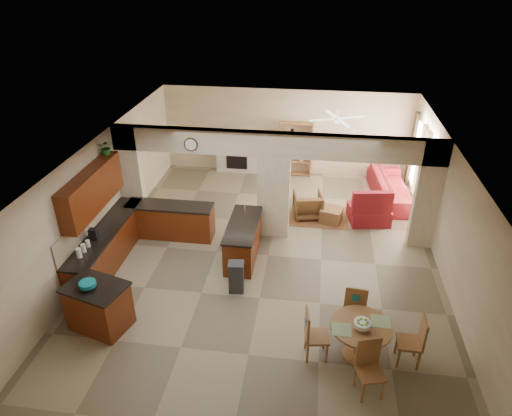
# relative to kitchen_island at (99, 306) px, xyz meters

# --- Properties ---
(floor) EXTENTS (10.00, 10.00, 0.00)m
(floor) POSITION_rel_kitchen_island_xyz_m (2.98, 2.84, -0.49)
(floor) COLOR #84785B
(floor) RESTS_ON ground
(ceiling) EXTENTS (10.00, 10.00, 0.00)m
(ceiling) POSITION_rel_kitchen_island_xyz_m (2.98, 2.84, 2.31)
(ceiling) COLOR white
(ceiling) RESTS_ON wall_back
(wall_back) EXTENTS (8.00, 0.00, 8.00)m
(wall_back) POSITION_rel_kitchen_island_xyz_m (2.98, 7.84, 0.91)
(wall_back) COLOR beige
(wall_back) RESTS_ON floor
(wall_front) EXTENTS (8.00, 0.00, 8.00)m
(wall_front) POSITION_rel_kitchen_island_xyz_m (2.98, -2.16, 0.91)
(wall_front) COLOR beige
(wall_front) RESTS_ON floor
(wall_left) EXTENTS (0.00, 10.00, 10.00)m
(wall_left) POSITION_rel_kitchen_island_xyz_m (-1.02, 2.84, 0.91)
(wall_left) COLOR beige
(wall_left) RESTS_ON floor
(wall_right) EXTENTS (0.00, 10.00, 10.00)m
(wall_right) POSITION_rel_kitchen_island_xyz_m (6.98, 2.84, 0.91)
(wall_right) COLOR beige
(wall_right) RESTS_ON floor
(partition_left_pier) EXTENTS (0.60, 0.25, 2.80)m
(partition_left_pier) POSITION_rel_kitchen_island_xyz_m (-0.72, 3.84, 0.91)
(partition_left_pier) COLOR beige
(partition_left_pier) RESTS_ON floor
(partition_center_pier) EXTENTS (0.80, 0.25, 2.20)m
(partition_center_pier) POSITION_rel_kitchen_island_xyz_m (2.98, 3.84, 0.61)
(partition_center_pier) COLOR beige
(partition_center_pier) RESTS_ON floor
(partition_right_pier) EXTENTS (0.60, 0.25, 2.80)m
(partition_right_pier) POSITION_rel_kitchen_island_xyz_m (6.68, 3.84, 0.91)
(partition_right_pier) COLOR beige
(partition_right_pier) RESTS_ON floor
(partition_header) EXTENTS (8.00, 0.25, 0.60)m
(partition_header) POSITION_rel_kitchen_island_xyz_m (2.98, 3.84, 2.01)
(partition_header) COLOR beige
(partition_header) RESTS_ON partition_center_pier
(kitchen_counter) EXTENTS (2.52, 3.29, 1.48)m
(kitchen_counter) POSITION_rel_kitchen_island_xyz_m (-0.28, 2.59, -0.02)
(kitchen_counter) COLOR #441807
(kitchen_counter) RESTS_ON floor
(upper_cabinets) EXTENTS (0.35, 2.40, 0.90)m
(upper_cabinets) POSITION_rel_kitchen_island_xyz_m (-0.84, 2.04, 1.43)
(upper_cabinets) COLOR #441807
(upper_cabinets) RESTS_ON wall_left
(peninsula) EXTENTS (0.70, 1.85, 0.91)m
(peninsula) POSITION_rel_kitchen_island_xyz_m (2.38, 2.72, -0.03)
(peninsula) COLOR #441807
(peninsula) RESTS_ON floor
(wall_clock) EXTENTS (0.34, 0.03, 0.34)m
(wall_clock) POSITION_rel_kitchen_island_xyz_m (0.98, 3.69, 1.96)
(wall_clock) COLOR #4C3719
(wall_clock) RESTS_ON partition_header
(rug) EXTENTS (1.60, 1.30, 0.01)m
(rug) POSITION_rel_kitchen_island_xyz_m (4.18, 4.94, -0.48)
(rug) COLOR brown
(rug) RESTS_ON floor
(fireplace) EXTENTS (1.60, 0.35, 1.20)m
(fireplace) POSITION_rel_kitchen_island_xyz_m (1.38, 7.67, 0.12)
(fireplace) COLOR beige
(fireplace) RESTS_ON floor
(shelving_unit) EXTENTS (1.00, 0.32, 1.80)m
(shelving_unit) POSITION_rel_kitchen_island_xyz_m (3.33, 7.66, 0.41)
(shelving_unit) COLOR brown
(shelving_unit) RESTS_ON floor
(window_a) EXTENTS (0.02, 0.90, 1.90)m
(window_a) POSITION_rel_kitchen_island_xyz_m (6.95, 5.14, 0.71)
(window_a) COLOR white
(window_a) RESTS_ON wall_right
(window_b) EXTENTS (0.02, 0.90, 1.90)m
(window_b) POSITION_rel_kitchen_island_xyz_m (6.95, 6.84, 0.71)
(window_b) COLOR white
(window_b) RESTS_ON wall_right
(glazed_door) EXTENTS (0.02, 0.70, 2.10)m
(glazed_door) POSITION_rel_kitchen_island_xyz_m (6.95, 5.99, 0.56)
(glazed_door) COLOR white
(glazed_door) RESTS_ON wall_right
(drape_a_left) EXTENTS (0.10, 0.28, 2.30)m
(drape_a_left) POSITION_rel_kitchen_island_xyz_m (6.91, 4.54, 0.71)
(drape_a_left) COLOR #41211A
(drape_a_left) RESTS_ON wall_right
(drape_a_right) EXTENTS (0.10, 0.28, 2.30)m
(drape_a_right) POSITION_rel_kitchen_island_xyz_m (6.91, 5.74, 0.71)
(drape_a_right) COLOR #41211A
(drape_a_right) RESTS_ON wall_right
(drape_b_left) EXTENTS (0.10, 0.28, 2.30)m
(drape_b_left) POSITION_rel_kitchen_island_xyz_m (6.91, 6.24, 0.71)
(drape_b_left) COLOR #41211A
(drape_b_left) RESTS_ON wall_right
(drape_b_right) EXTENTS (0.10, 0.28, 2.30)m
(drape_b_right) POSITION_rel_kitchen_island_xyz_m (6.91, 7.44, 0.71)
(drape_b_right) COLOR #41211A
(drape_b_right) RESTS_ON wall_right
(ceiling_fan) EXTENTS (1.00, 1.00, 0.10)m
(ceiling_fan) POSITION_rel_kitchen_island_xyz_m (4.48, 5.84, 2.07)
(ceiling_fan) COLOR white
(ceiling_fan) RESTS_ON ceiling
(kitchen_island) EXTENTS (1.30, 1.08, 0.97)m
(kitchen_island) POSITION_rel_kitchen_island_xyz_m (0.00, 0.00, 0.00)
(kitchen_island) COLOR #441807
(kitchen_island) RESTS_ON floor
(teal_bowl) EXTENTS (0.31, 0.31, 0.15)m
(teal_bowl) POSITION_rel_kitchen_island_xyz_m (-0.08, -0.08, 0.56)
(teal_bowl) COLOR #137D89
(teal_bowl) RESTS_ON kitchen_island
(trash_can) EXTENTS (0.34, 0.30, 0.67)m
(trash_can) POSITION_rel_kitchen_island_xyz_m (2.44, 1.42, -0.15)
(trash_can) COLOR #29292B
(trash_can) RESTS_ON floor
(dining_table) EXTENTS (1.09, 1.09, 0.74)m
(dining_table) POSITION_rel_kitchen_island_xyz_m (4.95, -0.12, 0.01)
(dining_table) COLOR brown
(dining_table) RESTS_ON floor
(fruit_bowl) EXTENTS (0.30, 0.30, 0.16)m
(fruit_bowl) POSITION_rel_kitchen_island_xyz_m (4.95, -0.19, 0.33)
(fruit_bowl) COLOR #72BE28
(fruit_bowl) RESTS_ON dining_table
(sofa) EXTENTS (2.68, 1.25, 0.76)m
(sofa) POSITION_rel_kitchen_island_xyz_m (6.28, 6.31, -0.11)
(sofa) COLOR maroon
(sofa) RESTS_ON floor
(chaise) EXTENTS (1.19, 1.03, 0.42)m
(chaise) POSITION_rel_kitchen_island_xyz_m (5.52, 4.88, -0.28)
(chaise) COLOR maroon
(chaise) RESTS_ON floor
(armchair) EXTENTS (0.89, 0.91, 0.71)m
(armchair) POSITION_rel_kitchen_island_xyz_m (3.85, 4.93, -0.13)
(armchair) COLOR maroon
(armchair) RESTS_ON floor
(ottoman) EXTENTS (0.67, 0.67, 0.40)m
(ottoman) POSITION_rel_kitchen_island_xyz_m (4.50, 4.70, -0.29)
(ottoman) COLOR maroon
(ottoman) RESTS_ON floor
(plant) EXTENTS (0.38, 0.36, 0.36)m
(plant) POSITION_rel_kitchen_island_xyz_m (-0.84, 3.01, 2.06)
(plant) COLOR #124615
(plant) RESTS_ON upper_cabinets
(chair_north) EXTENTS (0.46, 0.46, 1.02)m
(chair_north) POSITION_rel_kitchen_island_xyz_m (4.90, 0.65, 0.06)
(chair_north) COLOR brown
(chair_north) RESTS_ON floor
(chair_east) EXTENTS (0.43, 0.43, 1.02)m
(chair_east) POSITION_rel_kitchen_island_xyz_m (5.89, -0.12, 0.06)
(chair_east) COLOR brown
(chair_east) RESTS_ON floor
(chair_south) EXTENTS (0.53, 0.53, 1.02)m
(chair_south) POSITION_rel_kitchen_island_xyz_m (5.05, -0.82, 0.06)
(chair_south) COLOR brown
(chair_south) RESTS_ON floor
(chair_west) EXTENTS (0.48, 0.48, 1.02)m
(chair_west) POSITION_rel_kitchen_island_xyz_m (4.11, -0.21, 0.06)
(chair_west) COLOR brown
(chair_west) RESTS_ON floor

